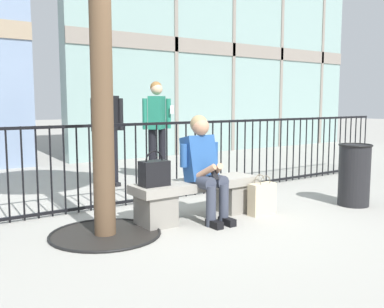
# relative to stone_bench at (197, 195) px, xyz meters

# --- Properties ---
(ground_plane) EXTENTS (60.00, 60.00, 0.00)m
(ground_plane) POSITION_rel_stone_bench_xyz_m (0.00, 0.00, -0.27)
(ground_plane) COLOR #9E9B93
(stone_bench) EXTENTS (1.60, 0.44, 0.45)m
(stone_bench) POSITION_rel_stone_bench_xyz_m (0.00, 0.00, 0.00)
(stone_bench) COLOR gray
(stone_bench) RESTS_ON ground
(seated_person_with_phone) EXTENTS (0.52, 0.66, 1.21)m
(seated_person_with_phone) POSITION_rel_stone_bench_xyz_m (0.01, -0.13, 0.38)
(seated_person_with_phone) COLOR #383D4C
(seated_person_with_phone) RESTS_ON ground
(handbag_on_bench) EXTENTS (0.31, 0.18, 0.39)m
(handbag_on_bench) POSITION_rel_stone_bench_xyz_m (-0.58, -0.01, 0.32)
(handbag_on_bench) COLOR black
(handbag_on_bench) RESTS_ON stone_bench
(shopping_bag) EXTENTS (0.35, 0.14, 0.49)m
(shopping_bag) POSITION_rel_stone_bench_xyz_m (0.73, -0.34, -0.07)
(shopping_bag) COLOR beige
(shopping_bag) RESTS_ON ground
(bystander_at_railing) EXTENTS (0.55, 0.39, 1.71)m
(bystander_at_railing) POSITION_rel_stone_bench_xyz_m (-0.01, 2.43, 0.73)
(bystander_at_railing) COLOR black
(bystander_at_railing) RESTS_ON ground
(bystander_further_back) EXTENTS (0.55, 0.42, 1.71)m
(bystander_further_back) POSITION_rel_stone_bench_xyz_m (0.90, 2.42, 0.73)
(bystander_further_back) COLOR black
(bystander_further_back) RESTS_ON ground
(plaza_railing) EXTENTS (9.87, 0.04, 1.09)m
(plaza_railing) POSITION_rel_stone_bench_xyz_m (0.00, 1.05, 0.28)
(plaza_railing) COLOR black
(plaza_railing) RESTS_ON ground
(trash_can) EXTENTS (0.43, 0.43, 0.82)m
(trash_can) POSITION_rel_stone_bench_xyz_m (2.07, -0.68, 0.15)
(trash_can) COLOR black
(trash_can) RESTS_ON ground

